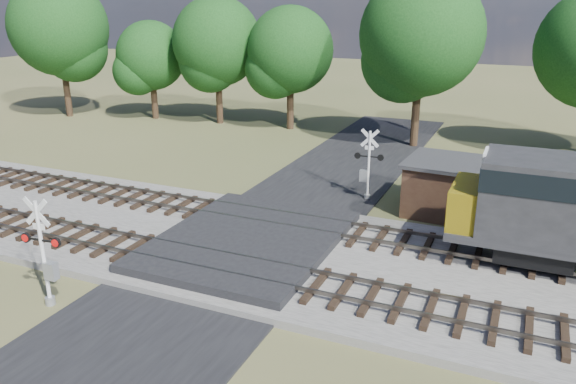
% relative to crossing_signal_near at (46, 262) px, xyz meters
% --- Properties ---
extents(ground, '(160.00, 160.00, 0.00)m').
position_rel_crossing_signal_near_xyz_m(ground, '(4.10, 6.27, -1.63)').
color(ground, '#4A542C').
rests_on(ground, ground).
extents(ballast_bed, '(140.00, 10.00, 0.30)m').
position_rel_crossing_signal_near_xyz_m(ballast_bed, '(14.10, 6.77, -1.48)').
color(ballast_bed, gray).
rests_on(ballast_bed, ground).
extents(road, '(7.00, 60.00, 0.08)m').
position_rel_crossing_signal_near_xyz_m(road, '(4.10, 6.27, -1.59)').
color(road, black).
rests_on(road, ground).
extents(crossing_panel, '(7.00, 9.00, 0.62)m').
position_rel_crossing_signal_near_xyz_m(crossing_panel, '(4.10, 6.77, -1.32)').
color(crossing_panel, '#262628').
rests_on(crossing_panel, ground).
extents(track_near, '(140.00, 2.60, 0.33)m').
position_rel_crossing_signal_near_xyz_m(track_near, '(7.22, 4.27, -1.22)').
color(track_near, black).
rests_on(track_near, ballast_bed).
extents(track_far, '(140.00, 2.60, 0.33)m').
position_rel_crossing_signal_near_xyz_m(track_far, '(7.22, 9.27, -1.22)').
color(track_far, black).
rests_on(track_far, ballast_bed).
extents(crossing_signal_near, '(1.58, 0.35, 3.92)m').
position_rel_crossing_signal_near_xyz_m(crossing_signal_near, '(0.00, 0.00, 0.00)').
color(crossing_signal_near, silver).
rests_on(crossing_signal_near, ground).
extents(crossing_signal_far, '(1.53, 0.33, 3.80)m').
position_rel_crossing_signal_near_xyz_m(crossing_signal_far, '(6.88, 14.82, -0.05)').
color(crossing_signal_far, silver).
rests_on(crossing_signal_far, ground).
extents(equipment_shed, '(4.17, 4.17, 2.67)m').
position_rel_crossing_signal_near_xyz_m(equipment_shed, '(11.00, 14.53, -0.28)').
color(equipment_shed, '#3F251B').
rests_on(equipment_shed, ground).
extents(treeline, '(78.77, 10.74, 11.97)m').
position_rel_crossing_signal_near_xyz_m(treeline, '(9.09, 27.25, 5.29)').
color(treeline, black).
rests_on(treeline, ground).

